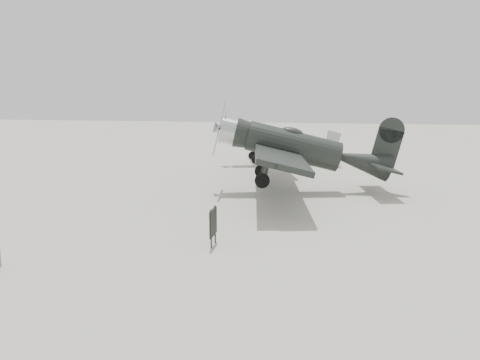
{
  "coord_description": "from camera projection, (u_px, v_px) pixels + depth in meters",
  "views": [
    {
      "loc": [
        4.99,
        -16.75,
        4.95
      ],
      "look_at": [
        0.64,
        2.52,
        1.5
      ],
      "focal_mm": 35.0,
      "sensor_mm": 36.0,
      "label": 1
    }
  ],
  "objects": [
    {
      "name": "ground",
      "position": [
        209.0,
        229.0,
        18.03
      ],
      "size": [
        160.0,
        160.0,
        0.0
      ],
      "primitive_type": "plane",
      "color": "#A29F90",
      "rests_on": "ground"
    },
    {
      "name": "lowwing_monoplane",
      "position": [
        301.0,
        149.0,
        24.73
      ],
      "size": [
        9.87,
        13.7,
        4.4
      ],
      "rotation": [
        0.0,
        0.24,
        0.19
      ],
      "color": "black",
      "rests_on": "ground"
    },
    {
      "name": "sign_board",
      "position": [
        213.0,
        223.0,
        15.82
      ],
      "size": [
        0.12,
        0.92,
        1.33
      ],
      "rotation": [
        0.0,
        0.0,
        0.06
      ],
      "color": "#333333",
      "rests_on": "ground"
    },
    {
      "name": "highwing_monoplane",
      "position": [
        276.0,
        135.0,
        35.04
      ],
      "size": [
        9.0,
        12.52,
        3.56
      ],
      "rotation": [
        0.0,
        0.23,
        0.29
      ],
      "color": "#9C9EA1",
      "rests_on": "ground"
    }
  ]
}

